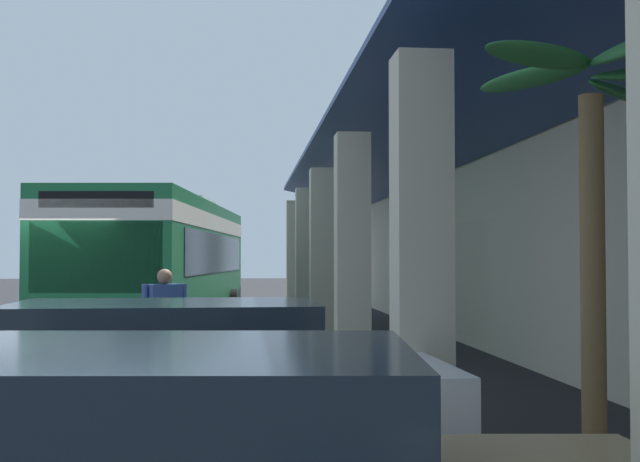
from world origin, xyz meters
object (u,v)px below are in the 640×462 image
pedestrian (164,319)px  transit_bus (162,257)px  potted_palm (594,408)px  parked_sedan_white (182,389)px

pedestrian → transit_bus: bearing=-174.1°
pedestrian → potted_palm: bearing=25.9°
parked_sedan_white → pedestrian: 5.42m
transit_bus → potted_palm: 14.94m
transit_bus → potted_palm: size_ratio=3.55×
parked_sedan_white → pedestrian: (-5.38, -0.67, 0.19)m
transit_bus → parked_sedan_white: transit_bus is taller
pedestrian → potted_palm: size_ratio=0.52×
transit_bus → parked_sedan_white: 12.72m
parked_sedan_white → pedestrian: bearing=-172.9°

